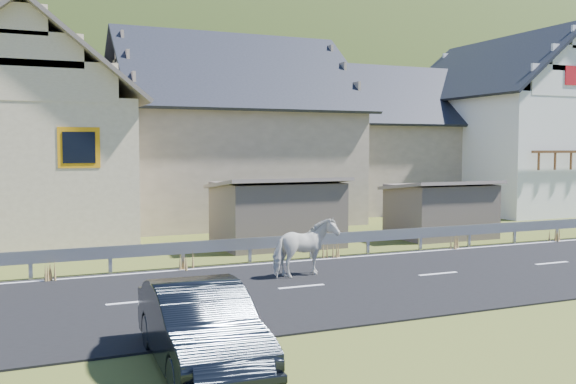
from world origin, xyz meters
name	(u,v)px	position (x,y,z in m)	size (l,w,h in m)	color
ground	(438,275)	(0.00, 0.00, 0.00)	(160.00, 160.00, 0.00)	#414B16
road	(438,275)	(0.00, 0.00, 0.02)	(60.00, 7.00, 0.04)	black
lane_markings	(438,274)	(0.00, 0.00, 0.04)	(60.00, 6.60, 0.01)	silver
guardrail	(368,237)	(0.00, 3.68, 0.56)	(28.10, 0.09, 0.75)	#93969B
shed_left	(277,214)	(-2.00, 6.50, 1.10)	(4.30, 3.30, 2.40)	#695C50
shed_right	(440,211)	(4.50, 6.00, 1.00)	(3.80, 2.90, 2.20)	#695C50
house_cream	(22,122)	(-10.00, 12.00, 4.36)	(7.80, 9.80, 8.30)	beige
house_stone_a	(228,121)	(-1.00, 15.00, 4.63)	(10.80, 9.80, 8.90)	#9F8F7A
house_stone_b	(388,132)	(9.00, 17.00, 4.24)	(9.80, 8.80, 8.10)	#9F8F7A
house_white	(510,117)	(15.00, 14.00, 5.06)	(8.80, 10.80, 9.70)	silver
mountain	(74,228)	(5.00, 180.00, -20.00)	(440.00, 280.00, 260.00)	#263B14
horse	(305,248)	(-3.39, 1.12, 0.79)	(1.78, 0.81, 1.51)	silver
car	(200,327)	(-7.74, -4.50, 0.65)	(1.38, 3.96, 1.30)	black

